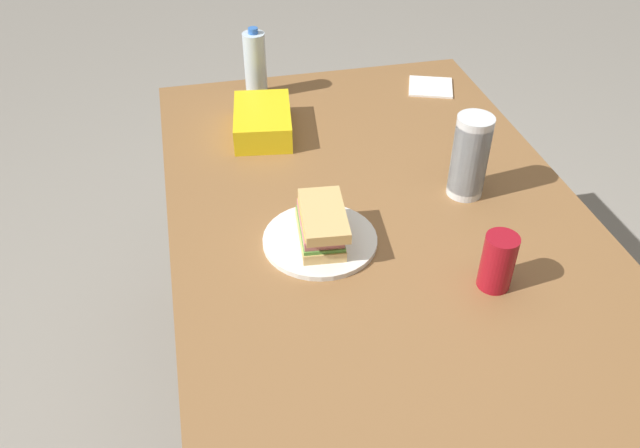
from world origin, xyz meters
TOP-DOWN VIEW (x-y plane):
  - ground_plane at (0.00, 0.00)m, footprint 8.00×8.00m
  - dining_table at (0.00, 0.00)m, footprint 1.41×0.95m
  - paper_plate at (0.11, -0.16)m, footprint 0.25×0.25m
  - sandwich at (0.11, -0.15)m, footprint 0.19×0.11m
  - soda_can_red at (0.31, 0.15)m, footprint 0.07×0.07m
  - chip_bag at (-0.37, -0.21)m, footprint 0.25×0.18m
  - water_bottle_tall at (-0.60, -0.19)m, footprint 0.06×0.06m
  - plastic_cup_stack at (0.01, 0.22)m, footprint 0.08×0.08m
  - paper_napkin at (-0.53, 0.33)m, footprint 0.17×0.17m

SIDE VIEW (x-z plane):
  - ground_plane at x=0.00m, z-range 0.00..0.00m
  - dining_table at x=0.00m, z-range 0.28..1.03m
  - paper_napkin at x=-0.53m, z-range 0.75..0.76m
  - paper_plate at x=0.11m, z-range 0.75..0.77m
  - chip_bag at x=-0.37m, z-range 0.75..0.82m
  - sandwich at x=0.11m, z-range 0.77..0.85m
  - soda_can_red at x=0.31m, z-range 0.75..0.88m
  - water_bottle_tall at x=-0.60m, z-range 0.75..0.95m
  - plastic_cup_stack at x=0.01m, z-range 0.75..0.96m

